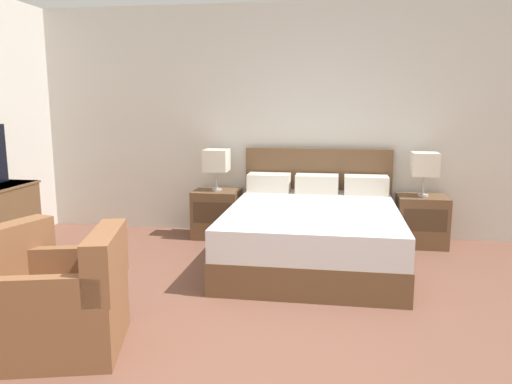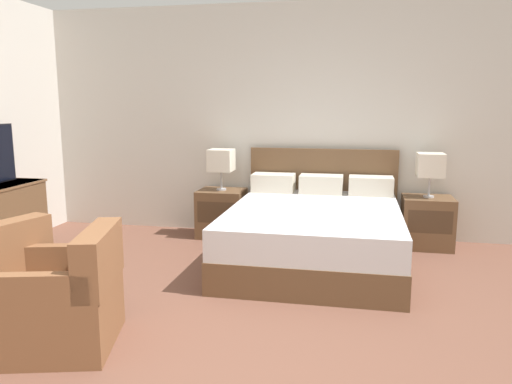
# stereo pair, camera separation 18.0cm
# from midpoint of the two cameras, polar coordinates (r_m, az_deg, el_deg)

# --- Properties ---
(ground_plane) EXTENTS (9.74, 9.74, 0.00)m
(ground_plane) POSITION_cam_midpoint_polar(r_m,az_deg,el_deg) (3.03, -5.80, -20.28)
(ground_plane) COLOR brown
(wall_back) EXTENTS (7.03, 0.06, 2.65)m
(wall_back) POSITION_cam_midpoint_polar(r_m,az_deg,el_deg) (5.84, 2.30, 8.08)
(wall_back) COLOR beige
(wall_back) RESTS_ON ground
(bed) EXTENTS (1.67, 2.08, 1.02)m
(bed) POSITION_cam_midpoint_polar(r_m,az_deg,el_deg) (4.91, 5.49, -4.48)
(bed) COLOR brown
(bed) RESTS_ON ground
(nightstand_left) EXTENTS (0.52, 0.45, 0.55)m
(nightstand_left) POSITION_cam_midpoint_polar(r_m,az_deg,el_deg) (5.80, -5.35, -2.46)
(nightstand_left) COLOR brown
(nightstand_left) RESTS_ON ground
(nightstand_right) EXTENTS (0.52, 0.45, 0.55)m
(nightstand_right) POSITION_cam_midpoint_polar(r_m,az_deg,el_deg) (5.69, 17.53, -3.15)
(nightstand_right) COLOR brown
(nightstand_right) RESTS_ON ground
(table_lamp_left) EXTENTS (0.27, 0.27, 0.47)m
(table_lamp_left) POSITION_cam_midpoint_polar(r_m,az_deg,el_deg) (5.70, -5.45, 3.57)
(table_lamp_left) COLOR #B7B7BC
(table_lamp_left) RESTS_ON nightstand_left
(table_lamp_right) EXTENTS (0.27, 0.27, 0.47)m
(table_lamp_right) POSITION_cam_midpoint_polar(r_m,az_deg,el_deg) (5.58, 17.86, 3.00)
(table_lamp_right) COLOR #B7B7BC
(table_lamp_right) RESTS_ON nightstand_right
(armchair_companion) EXTENTS (0.84, 0.83, 0.76)m
(armchair_companion) POSITION_cam_midpoint_polar(r_m,az_deg,el_deg) (3.42, -21.80, -11.99)
(armchair_companion) COLOR brown
(armchair_companion) RESTS_ON ground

